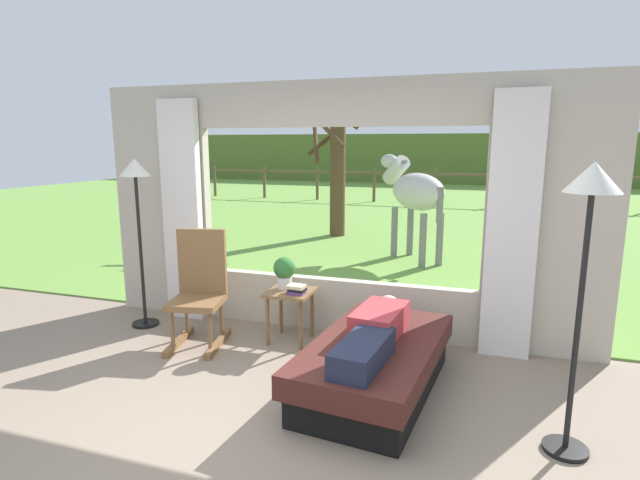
% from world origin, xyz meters
% --- Properties ---
extents(ground_plane, '(12.00, 12.00, 0.00)m').
position_xyz_m(ground_plane, '(0.00, 0.00, 0.00)').
color(ground_plane, gray).
extents(back_wall_with_window, '(5.20, 0.12, 2.55)m').
position_xyz_m(back_wall_with_window, '(0.00, 2.26, 1.25)').
color(back_wall_with_window, '#BCB29E').
rests_on(back_wall_with_window, ground_plane).
extents(curtain_panel_left, '(0.44, 0.10, 2.40)m').
position_xyz_m(curtain_panel_left, '(-1.69, 2.12, 1.20)').
color(curtain_panel_left, silver).
rests_on(curtain_panel_left, ground_plane).
extents(curtain_panel_right, '(0.44, 0.10, 2.40)m').
position_xyz_m(curtain_panel_right, '(1.69, 2.12, 1.20)').
color(curtain_panel_right, silver).
rests_on(curtain_panel_right, ground_plane).
extents(outdoor_pasture_lawn, '(36.00, 21.68, 0.02)m').
position_xyz_m(outdoor_pasture_lawn, '(0.00, 13.16, 0.01)').
color(outdoor_pasture_lawn, olive).
rests_on(outdoor_pasture_lawn, ground_plane).
extents(distant_hill_ridge, '(36.00, 2.00, 2.40)m').
position_xyz_m(distant_hill_ridge, '(0.00, 23.00, 1.20)').
color(distant_hill_ridge, '#546C2F').
rests_on(distant_hill_ridge, ground_plane).
extents(recliner_sofa, '(1.08, 1.79, 0.42)m').
position_xyz_m(recliner_sofa, '(0.69, 1.08, 0.22)').
color(recliner_sofa, black).
rests_on(recliner_sofa, ground_plane).
extents(reclining_person, '(0.40, 1.44, 0.22)m').
position_xyz_m(reclining_person, '(0.69, 1.03, 0.52)').
color(reclining_person, '#B23338').
rests_on(reclining_person, recliner_sofa).
extents(rocking_chair, '(0.59, 0.76, 1.12)m').
position_xyz_m(rocking_chair, '(-1.15, 1.53, 0.55)').
color(rocking_chair, brown).
rests_on(rocking_chair, ground_plane).
extents(side_table, '(0.44, 0.44, 0.52)m').
position_xyz_m(side_table, '(-0.32, 1.82, 0.43)').
color(side_table, brown).
rests_on(side_table, ground_plane).
extents(potted_plant, '(0.22, 0.22, 0.32)m').
position_xyz_m(potted_plant, '(-0.40, 1.88, 0.70)').
color(potted_plant, silver).
rests_on(potted_plant, side_table).
extents(book_stack, '(0.18, 0.15, 0.09)m').
position_xyz_m(book_stack, '(-0.22, 1.75, 0.56)').
color(book_stack, '#59336B').
rests_on(book_stack, side_table).
extents(floor_lamp_left, '(0.32, 0.32, 1.79)m').
position_xyz_m(floor_lamp_left, '(-1.98, 1.75, 1.44)').
color(floor_lamp_left, black).
rests_on(floor_lamp_left, ground_plane).
extents(floor_lamp_right, '(0.32, 0.32, 1.84)m').
position_xyz_m(floor_lamp_right, '(2.02, 0.68, 1.49)').
color(floor_lamp_right, black).
rests_on(floor_lamp_right, ground_plane).
extents(horse, '(1.46, 1.59, 1.73)m').
position_xyz_m(horse, '(0.38, 5.67, 1.16)').
color(horse, '#B2B2AD').
rests_on(horse, outdoor_pasture_lawn).
extents(pasture_tree, '(1.38, 1.50, 2.88)m').
position_xyz_m(pasture_tree, '(-1.48, 7.43, 1.43)').
color(pasture_tree, '#4C3823').
rests_on(pasture_tree, outdoor_pasture_lawn).
extents(pasture_fence_line, '(16.10, 0.10, 1.10)m').
position_xyz_m(pasture_fence_line, '(0.00, 13.79, 0.74)').
color(pasture_fence_line, brown).
rests_on(pasture_fence_line, outdoor_pasture_lawn).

